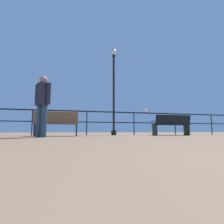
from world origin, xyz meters
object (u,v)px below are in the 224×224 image
(bench_near_right, at_px, (172,123))
(lamppost_center, at_px, (114,86))
(bench_near_left, at_px, (56,122))
(seagull_on_rail, at_px, (146,111))
(person_by_bench, at_px, (42,102))

(bench_near_right, distance_m, lamppost_center, 3.14)
(bench_near_left, relative_size, bench_near_right, 0.93)
(lamppost_center, bearing_deg, bench_near_right, -25.28)
(seagull_on_rail, bearing_deg, bench_near_right, -51.70)
(bench_near_right, xyz_separation_m, lamppost_center, (-2.33, 1.10, 1.80))
(bench_near_left, relative_size, seagull_on_rail, 3.73)
(bench_near_right, bearing_deg, lamppost_center, 154.72)
(bench_near_left, distance_m, person_by_bench, 1.38)
(person_by_bench, bearing_deg, lamppost_center, 39.81)
(person_by_bench, bearing_deg, bench_near_left, 74.81)
(bench_near_left, height_order, bench_near_right, bench_near_left)
(bench_near_right, height_order, lamppost_center, lamppost_center)
(bench_near_left, xyz_separation_m, person_by_bench, (-0.33, -1.23, 0.54))
(bench_near_left, distance_m, seagull_on_rail, 4.21)
(lamppost_center, bearing_deg, person_by_bench, -140.19)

